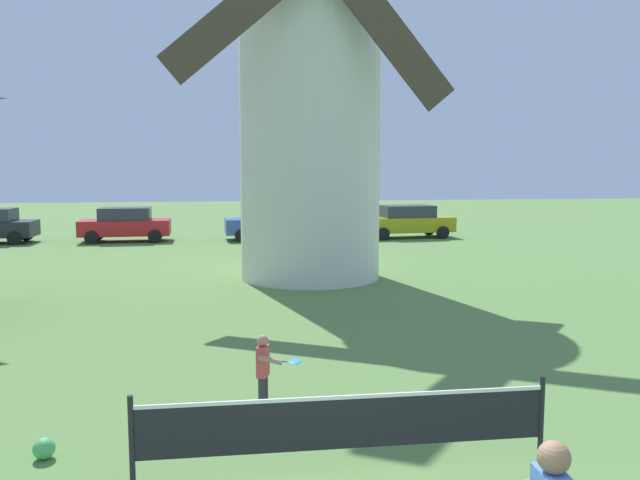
# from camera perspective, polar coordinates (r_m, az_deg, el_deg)

# --- Properties ---
(windmill) EXTENTS (8.39, 4.95, 13.28)m
(windmill) POSITION_cam_1_polar(r_m,az_deg,el_deg) (19.76, -0.91, 14.90)
(windmill) COLOR silver
(windmill) RESTS_ON ground_plane
(tennis_net) EXTENTS (4.50, 0.06, 1.10)m
(tennis_net) POSITION_cam_1_polar(r_m,az_deg,el_deg) (7.11, 2.28, -16.00)
(tennis_net) COLOR black
(tennis_net) RESTS_ON ground_plane
(player_far) EXTENTS (0.65, 0.62, 1.09)m
(player_far) POSITION_cam_1_polar(r_m,az_deg,el_deg) (9.14, -4.94, -11.26)
(player_far) COLOR #333338
(player_far) RESTS_ON ground_plane
(stray_ball) EXTENTS (0.25, 0.25, 0.25)m
(stray_ball) POSITION_cam_1_polar(r_m,az_deg,el_deg) (8.51, -23.37, -16.68)
(stray_ball) COLOR #4CB259
(stray_ball) RESTS_ON ground_plane
(parked_car_red) EXTENTS (4.07, 2.01, 1.56)m
(parked_car_red) POSITION_cam_1_polar(r_m,az_deg,el_deg) (30.58, -16.95, 1.38)
(parked_car_red) COLOR red
(parked_car_red) RESTS_ON ground_plane
(parked_car_blue) EXTENTS (4.38, 2.09, 1.56)m
(parked_car_blue) POSITION_cam_1_polar(r_m,az_deg,el_deg) (30.20, -4.36, 1.58)
(parked_car_blue) COLOR #334C99
(parked_car_blue) RESTS_ON ground_plane
(parked_car_mustard) EXTENTS (4.53, 2.20, 1.56)m
(parked_car_mustard) POSITION_cam_1_polar(r_m,az_deg,el_deg) (31.16, 7.75, 1.69)
(parked_car_mustard) COLOR #999919
(parked_car_mustard) RESTS_ON ground_plane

